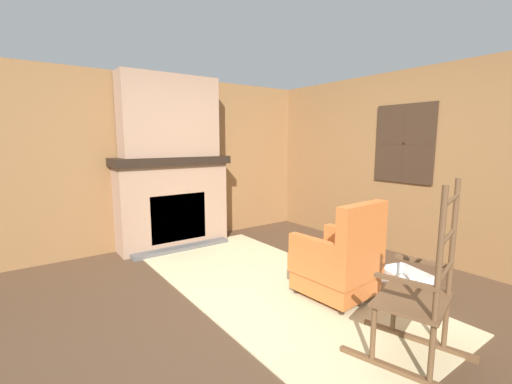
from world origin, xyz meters
name	(u,v)px	position (x,y,z in m)	size (l,w,h in m)	color
ground_plane	(263,300)	(0.00, 0.00, 0.00)	(14.00, 14.00, 0.00)	#4C3523
wood_panel_wall_left	(165,162)	(-2.36, 0.00, 1.20)	(0.06, 5.26, 2.40)	olive
wood_panel_wall_back	(408,164)	(0.00, 2.36, 1.21)	(5.26, 0.09, 2.40)	olive
fireplace_hearth	(173,202)	(-2.12, 0.00, 0.64)	(0.61, 1.63, 1.28)	#9E7A60
chimney_breast	(170,117)	(-2.13, 0.00, 1.83)	(0.35, 1.35, 1.10)	#9E7A60
area_rug	(269,285)	(-0.24, 0.26, 0.01)	(3.56, 1.66, 0.01)	#C6B789
armchair	(339,263)	(0.38, 0.62, 0.35)	(0.72, 0.66, 0.96)	#C6662D
rocking_chair	(419,302)	(1.33, 0.31, 0.43)	(0.91, 0.70, 1.26)	brown
firewood_stack	(344,246)	(-0.48, 1.75, 0.08)	(0.41, 0.39, 0.22)	brown
laundry_basket	(404,285)	(0.77, 1.11, 0.14)	(0.49, 0.42, 0.28)	white
oil_lamp_vase	(150,149)	(-2.17, -0.28, 1.39)	(0.12, 0.12, 0.30)	#99B29E
storage_case	(189,151)	(-2.17, 0.29, 1.35)	(0.16, 0.26, 0.14)	gray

